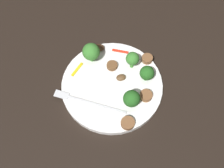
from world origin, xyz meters
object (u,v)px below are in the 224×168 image
object	(u,v)px
mushroom_0	(121,77)
pepper_strip_0	(119,51)
broccoli_floret_0	(91,52)
plate	(112,85)
broccoli_floret_2	(147,73)
sausage_slice_2	(112,66)
sausage_slice_0	(128,123)
mushroom_1	(99,47)
pepper_strip_1	(77,69)
broccoli_floret_1	(132,99)
broccoli_floret_3	(132,59)
fork	(84,101)
sausage_slice_3	(147,59)
sausage_slice_1	(146,96)

from	to	relation	value
mushroom_0	pepper_strip_0	bearing A→B (deg)	-75.39
broccoli_floret_0	plate	bearing A→B (deg)	138.81
broccoli_floret_2	sausage_slice_2	xyz separation A→B (m)	(0.09, -0.02, -0.02)
pepper_strip_0	mushroom_0	bearing A→B (deg)	104.61
sausage_slice_0	sausage_slice_2	world-z (taller)	sausage_slice_0
sausage_slice_2	pepper_strip_0	world-z (taller)	sausage_slice_2
sausage_slice_0	sausage_slice_2	distance (m)	0.16
sausage_slice_2	mushroom_1	distance (m)	0.07
mushroom_0	pepper_strip_1	bearing A→B (deg)	-0.26
broccoli_floret_1	broccoli_floret_2	world-z (taller)	broccoli_floret_1
broccoli_floret_1	broccoli_floret_3	distance (m)	0.11
mushroom_1	plate	bearing A→B (deg)	120.53
mushroom_0	pepper_strip_0	world-z (taller)	mushroom_0
broccoli_floret_0	pepper_strip_1	distance (m)	0.06
broccoli_floret_3	pepper_strip_1	bearing A→B (deg)	16.93
plate	broccoli_floret_1	bearing A→B (deg)	140.68
fork	broccoli_floret_0	size ratio (longest dim) A/B	3.08
broccoli_floret_2	sausage_slice_3	size ratio (longest dim) A/B	1.67
sausage_slice_1	pepper_strip_0	world-z (taller)	sausage_slice_1
sausage_slice_0	mushroom_0	distance (m)	0.12
broccoli_floret_2	sausage_slice_1	distance (m)	0.05
broccoli_floret_3	broccoli_floret_2	bearing A→B (deg)	145.64
broccoli_floret_1	sausage_slice_0	bearing A→B (deg)	92.53
fork	sausage_slice_3	distance (m)	0.20
broccoli_floret_0	sausage_slice_0	xyz separation A→B (m)	(-0.12, 0.15, -0.03)
fork	broccoli_floret_3	bearing A→B (deg)	-122.87
fork	broccoli_floret_0	xyz separation A→B (m)	(0.01, -0.12, 0.03)
sausage_slice_3	broccoli_floret_2	bearing A→B (deg)	96.22
broccoli_floret_0	broccoli_floret_1	world-z (taller)	broccoli_floret_0
plate	sausage_slice_3	bearing A→B (deg)	-129.59
sausage_slice_0	sausage_slice_1	xyz separation A→B (m)	(-0.03, -0.08, 0.00)
plate	sausage_slice_0	xyz separation A→B (m)	(-0.06, 0.09, 0.01)
plate	sausage_slice_3	distance (m)	0.12
sausage_slice_0	broccoli_floret_3	bearing A→B (deg)	-82.59
plate	sausage_slice_1	bearing A→B (deg)	169.60
pepper_strip_0	fork	bearing A→B (deg)	71.96
fork	sausage_slice_2	world-z (taller)	sausage_slice_2
sausage_slice_1	mushroom_1	world-z (taller)	same
mushroom_1	pepper_strip_1	distance (m)	0.08
broccoli_floret_0	broccoli_floret_1	xyz separation A→B (m)	(-0.12, 0.10, 0.00)
mushroom_0	broccoli_floret_0	bearing A→B (deg)	-24.28
mushroom_0	pepper_strip_1	xyz separation A→B (m)	(0.11, -0.00, -0.00)
broccoli_floret_2	pepper_strip_0	bearing A→B (deg)	-39.19
broccoli_floret_3	sausage_slice_1	size ratio (longest dim) A/B	1.75
broccoli_floret_2	mushroom_0	size ratio (longest dim) A/B	1.96
mushroom_0	pepper_strip_1	distance (m)	0.11
broccoli_floret_1	broccoli_floret_3	bearing A→B (deg)	-80.45
broccoli_floret_0	pepper_strip_1	bearing A→B (deg)	52.02
pepper_strip_0	sausage_slice_3	bearing A→B (deg)	171.82
broccoli_floret_0	broccoli_floret_3	world-z (taller)	broccoli_floret_0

